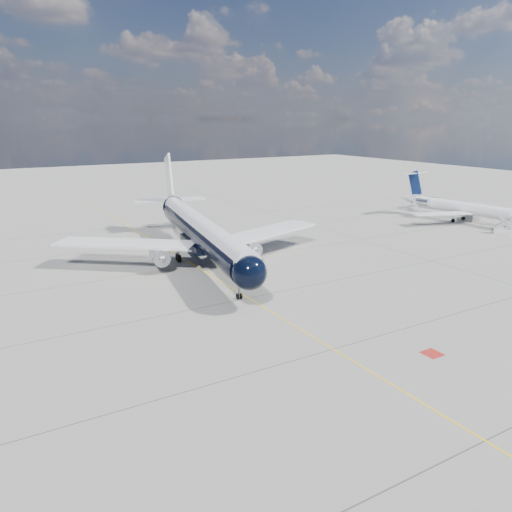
% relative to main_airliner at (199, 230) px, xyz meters
% --- Properties ---
extents(ground, '(320.00, 320.00, 0.00)m').
position_rel_main_airliner_xyz_m(ground, '(-1.99, 2.52, -4.30)').
color(ground, '#98968D').
rests_on(ground, ground).
extents(taxiway_centerline, '(0.16, 160.00, 0.01)m').
position_rel_main_airliner_xyz_m(taxiway_centerline, '(-1.99, -2.48, -4.30)').
color(taxiway_centerline, yellow).
rests_on(taxiway_centerline, ground).
extents(red_marking, '(1.60, 1.60, 0.01)m').
position_rel_main_airliner_xyz_m(red_marking, '(4.81, -37.48, -4.30)').
color(red_marking, maroon).
rests_on(red_marking, ground).
extents(main_airliner, '(38.84, 47.78, 13.86)m').
position_rel_main_airliner_xyz_m(main_airliner, '(0.00, 0.00, 0.00)').
color(main_airliner, black).
rests_on(main_airliner, ground).
extents(regional_jet, '(23.39, 27.03, 9.15)m').
position_rel_main_airliner_xyz_m(regional_jet, '(55.36, 0.45, -1.41)').
color(regional_jet, white).
rests_on(regional_jet, ground).
extents(boarding_stair, '(3.47, 3.79, 3.38)m').
position_rel_main_airliner_xyz_m(boarding_stair, '(53.28, -11.80, -3.67)').
color(boarding_stair, white).
rests_on(boarding_stair, ground).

